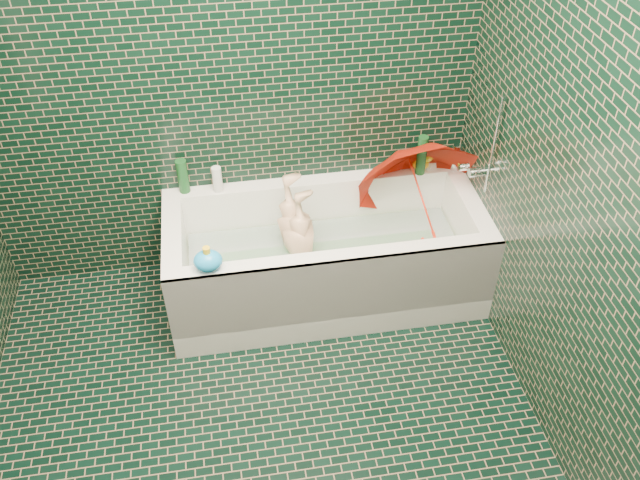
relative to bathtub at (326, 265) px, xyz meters
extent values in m
plane|color=black|center=(-0.45, -1.01, -0.21)|extent=(2.80, 2.80, 0.00)
plane|color=black|center=(-0.45, 0.39, 1.04)|extent=(2.80, 0.00, 2.80)
plane|color=black|center=(0.85, -1.01, 1.04)|extent=(0.00, 2.80, 2.80)
cube|color=white|center=(0.00, 0.02, -0.14)|extent=(1.70, 0.75, 0.15)
cube|color=white|center=(0.00, 0.34, 0.14)|extent=(1.70, 0.10, 0.40)
cube|color=white|center=(0.00, -0.31, 0.14)|extent=(1.70, 0.10, 0.40)
cube|color=white|center=(0.80, 0.02, 0.14)|extent=(0.10, 0.55, 0.40)
cube|color=white|center=(-0.80, 0.02, 0.14)|extent=(0.10, 0.55, 0.40)
cube|color=white|center=(0.00, -0.35, 0.06)|extent=(1.70, 0.02, 0.55)
cube|color=green|center=(0.00, 0.02, -0.06)|extent=(1.35, 0.47, 0.01)
cube|color=silver|center=(0.00, 0.02, 0.09)|extent=(1.48, 0.53, 0.00)
cylinder|color=silver|center=(0.83, 0.02, 0.52)|extent=(0.14, 0.05, 0.05)
cylinder|color=silver|center=(0.75, 0.08, 0.52)|extent=(0.05, 0.04, 0.04)
cylinder|color=silver|center=(0.82, -0.08, 0.74)|extent=(0.01, 0.01, 0.55)
imported|color=tan|center=(-0.13, 0.03, 0.10)|extent=(0.94, 0.47, 0.25)
imported|color=red|center=(0.55, 0.09, 0.32)|extent=(0.80, 0.86, 0.92)
imported|color=white|center=(0.69, 0.33, 0.34)|extent=(0.13, 0.13, 0.25)
imported|color=#51217C|center=(0.80, 0.36, 0.34)|extent=(0.10, 0.10, 0.17)
imported|color=#13441C|center=(0.78, 0.33, 0.34)|extent=(0.17, 0.17, 0.17)
cylinder|color=#13441C|center=(0.59, 0.31, 0.46)|extent=(0.07, 0.07, 0.24)
cylinder|color=silver|center=(0.80, 0.31, 0.42)|extent=(0.06, 0.06, 0.16)
cylinder|color=#13441C|center=(-0.72, 0.36, 0.44)|extent=(0.08, 0.08, 0.20)
cylinder|color=white|center=(-0.54, 0.33, 0.41)|extent=(0.06, 0.06, 0.15)
ellipsoid|color=yellow|center=(0.61, 0.34, 0.38)|extent=(0.11, 0.10, 0.07)
sphere|color=yellow|center=(0.64, 0.33, 0.42)|extent=(0.05, 0.05, 0.05)
cone|color=orange|center=(0.67, 0.32, 0.42)|extent=(0.02, 0.03, 0.02)
ellipsoid|color=#1A94ED|center=(-0.62, -0.30, 0.40)|extent=(0.17, 0.15, 0.11)
cylinder|color=yellow|center=(-0.62, -0.30, 0.46)|extent=(0.03, 0.03, 0.04)
camera|label=1|loc=(-0.49, -2.72, 2.55)|focal=38.00mm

